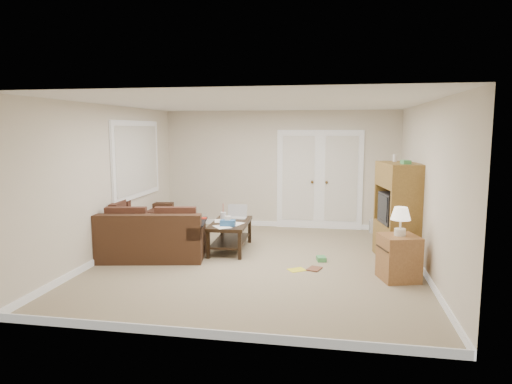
% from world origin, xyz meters
% --- Properties ---
extents(floor, '(5.50, 5.50, 0.00)m').
position_xyz_m(floor, '(0.00, 0.00, 0.00)').
color(floor, gray).
rests_on(floor, ground).
extents(ceiling, '(5.00, 5.50, 0.02)m').
position_xyz_m(ceiling, '(0.00, 0.00, 2.50)').
color(ceiling, silver).
rests_on(ceiling, wall_back).
extents(wall_left, '(0.02, 5.50, 2.50)m').
position_xyz_m(wall_left, '(-2.50, 0.00, 1.25)').
color(wall_left, beige).
rests_on(wall_left, floor).
extents(wall_right, '(0.02, 5.50, 2.50)m').
position_xyz_m(wall_right, '(2.50, 0.00, 1.25)').
color(wall_right, beige).
rests_on(wall_right, floor).
extents(wall_back, '(5.00, 0.02, 2.50)m').
position_xyz_m(wall_back, '(0.00, 2.75, 1.25)').
color(wall_back, beige).
rests_on(wall_back, floor).
extents(wall_front, '(5.00, 0.02, 2.50)m').
position_xyz_m(wall_front, '(0.00, -2.75, 1.25)').
color(wall_front, beige).
rests_on(wall_front, floor).
extents(baseboards, '(5.00, 5.50, 0.10)m').
position_xyz_m(baseboards, '(0.00, 0.00, 0.05)').
color(baseboards, silver).
rests_on(baseboards, floor).
extents(french_doors, '(1.80, 0.05, 2.13)m').
position_xyz_m(french_doors, '(0.85, 2.71, 1.04)').
color(french_doors, silver).
rests_on(french_doors, floor).
extents(window_left, '(0.05, 1.92, 1.42)m').
position_xyz_m(window_left, '(-2.46, 1.00, 1.55)').
color(window_left, silver).
rests_on(window_left, wall_left).
extents(sectional_sofa, '(2.14, 2.66, 0.79)m').
position_xyz_m(sectional_sofa, '(-2.09, 0.46, 0.31)').
color(sectional_sofa, '#412819').
rests_on(sectional_sofa, floor).
extents(coffee_table, '(0.67, 1.26, 0.84)m').
position_xyz_m(coffee_table, '(-0.60, 0.66, 0.27)').
color(coffee_table, black).
rests_on(coffee_table, floor).
extents(tv_armoire, '(0.71, 1.07, 1.69)m').
position_xyz_m(tv_armoire, '(2.20, 0.56, 0.80)').
color(tv_armoire, olive).
rests_on(tv_armoire, floor).
extents(side_cabinet, '(0.61, 0.61, 1.04)m').
position_xyz_m(side_cabinet, '(2.09, -0.50, 0.37)').
color(side_cabinet, '#946236').
rests_on(side_cabinet, floor).
extents(space_heater, '(0.13, 0.11, 0.28)m').
position_xyz_m(space_heater, '(1.95, 2.45, 0.14)').
color(space_heater, silver).
rests_on(space_heater, floor).
extents(floor_magazine, '(0.32, 0.30, 0.01)m').
position_xyz_m(floor_magazine, '(0.65, -0.31, 0.00)').
color(floor_magazine, yellow).
rests_on(floor_magazine, floor).
extents(floor_greenbox, '(0.18, 0.21, 0.07)m').
position_xyz_m(floor_greenbox, '(0.99, 0.24, 0.04)').
color(floor_greenbox, '#459953').
rests_on(floor_greenbox, floor).
extents(floor_book, '(0.25, 0.29, 0.02)m').
position_xyz_m(floor_book, '(0.82, -0.20, 0.01)').
color(floor_book, brown).
rests_on(floor_book, floor).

